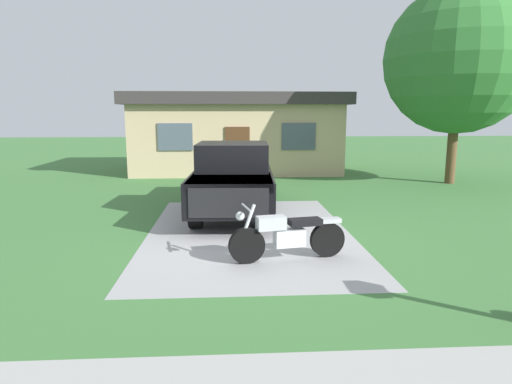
{
  "coord_description": "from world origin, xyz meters",
  "views": [
    {
      "loc": [
        -0.42,
        -9.68,
        2.68
      ],
      "look_at": [
        0.17,
        0.19,
        0.9
      ],
      "focal_mm": 31.09,
      "sensor_mm": 36.0,
      "label": 1
    }
  ],
  "objects_px": {
    "pickup_truck": "(234,176)",
    "shade_tree": "(459,60)",
    "motorcycle": "(287,235)",
    "neighbor_house": "(236,132)"
  },
  "relations": [
    {
      "from": "pickup_truck",
      "to": "shade_tree",
      "type": "bearing_deg",
      "value": 27.51
    },
    {
      "from": "motorcycle",
      "to": "pickup_truck",
      "type": "relative_size",
      "value": 0.38
    },
    {
      "from": "shade_tree",
      "to": "neighbor_house",
      "type": "bearing_deg",
      "value": 151.53
    },
    {
      "from": "shade_tree",
      "to": "neighbor_house",
      "type": "xyz_separation_m",
      "value": [
        -8.09,
        4.39,
        -2.78
      ]
    },
    {
      "from": "pickup_truck",
      "to": "motorcycle",
      "type": "bearing_deg",
      "value": -77.55
    },
    {
      "from": "pickup_truck",
      "to": "shade_tree",
      "type": "xyz_separation_m",
      "value": [
        8.31,
        4.33,
        3.62
      ]
    },
    {
      "from": "pickup_truck",
      "to": "neighbor_house",
      "type": "bearing_deg",
      "value": 88.56
    },
    {
      "from": "pickup_truck",
      "to": "shade_tree",
      "type": "distance_m",
      "value": 10.05
    },
    {
      "from": "shade_tree",
      "to": "motorcycle",
      "type": "bearing_deg",
      "value": -130.78
    },
    {
      "from": "shade_tree",
      "to": "neighbor_house",
      "type": "relative_size",
      "value": 0.76
    }
  ]
}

